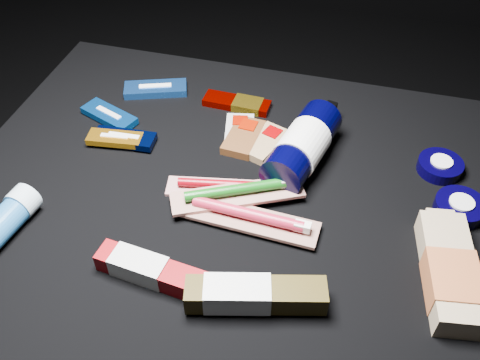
% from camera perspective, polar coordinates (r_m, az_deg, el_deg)
% --- Properties ---
extents(ground, '(3.00, 3.00, 0.00)m').
position_cam_1_polar(ground, '(1.26, -0.80, -13.82)').
color(ground, black).
rests_on(ground, ground).
extents(cloth_table, '(0.98, 0.78, 0.40)m').
position_cam_1_polar(cloth_table, '(1.10, -0.90, -8.39)').
color(cloth_table, black).
rests_on(cloth_table, ground).
extents(luna_bar_0, '(0.14, 0.09, 0.02)m').
position_cam_1_polar(luna_bar_0, '(1.18, -8.99, 9.58)').
color(luna_bar_0, '#1A4DA0').
rests_on(luna_bar_0, cloth_table).
extents(luna_bar_1, '(0.13, 0.08, 0.02)m').
position_cam_1_polar(luna_bar_1, '(1.12, -13.78, 6.70)').
color(luna_bar_1, '#0C4EA7').
rests_on(luna_bar_1, cloth_table).
extents(luna_bar_2, '(0.12, 0.05, 0.02)m').
position_cam_1_polar(luna_bar_2, '(1.05, -12.25, 4.36)').
color(luna_bar_2, '#020A31').
rests_on(luna_bar_2, cloth_table).
extents(luna_bar_3, '(0.11, 0.05, 0.01)m').
position_cam_1_polar(luna_bar_3, '(1.05, -13.19, 4.33)').
color(luna_bar_3, '#C37D12').
rests_on(luna_bar_3, cloth_table).
extents(clif_bar_0, '(0.07, 0.11, 0.02)m').
position_cam_1_polar(clif_bar_0, '(1.04, 0.47, 4.73)').
color(clif_bar_0, '#563117').
rests_on(clif_bar_0, cloth_table).
extents(clif_bar_1, '(0.07, 0.11, 0.02)m').
position_cam_1_polar(clif_bar_1, '(1.05, -0.05, 5.25)').
color(clif_bar_1, '#ADADA6').
rests_on(clif_bar_1, cloth_table).
extents(clif_bar_2, '(0.09, 0.11, 0.02)m').
position_cam_1_polar(clif_bar_2, '(1.03, 2.80, 4.10)').
color(clif_bar_2, '#9B7950').
rests_on(clif_bar_2, cloth_table).
extents(power_bar, '(0.14, 0.05, 0.02)m').
position_cam_1_polar(power_bar, '(1.12, 0.04, 8.14)').
color(power_bar, '#6E0300').
rests_on(power_bar, cloth_table).
extents(lotion_bottle, '(0.12, 0.25, 0.08)m').
position_cam_1_polar(lotion_bottle, '(0.97, 6.69, 3.61)').
color(lotion_bottle, black).
rests_on(lotion_bottle, cloth_table).
extents(cream_tin_upper, '(0.08, 0.08, 0.03)m').
position_cam_1_polar(cream_tin_upper, '(1.04, 20.56, 1.40)').
color(cream_tin_upper, black).
rests_on(cream_tin_upper, cloth_table).
extents(cream_tin_lower, '(0.08, 0.08, 0.03)m').
position_cam_1_polar(cream_tin_lower, '(0.97, 22.40, -2.70)').
color(cream_tin_lower, black).
rests_on(cream_tin_lower, cloth_table).
extents(bodywash_bottle, '(0.10, 0.22, 0.04)m').
position_cam_1_polar(bodywash_bottle, '(0.86, 21.49, -9.22)').
color(bodywash_bottle, tan).
rests_on(bodywash_bottle, cloth_table).
extents(deodorant_stick, '(0.07, 0.13, 0.05)m').
position_cam_1_polar(deodorant_stick, '(0.94, -23.68, -3.93)').
color(deodorant_stick, '#1E5A95').
rests_on(deodorant_stick, cloth_table).
extents(toothbrush_pack_0, '(0.20, 0.08, 0.02)m').
position_cam_1_polar(toothbrush_pack_0, '(0.94, -1.76, -0.71)').
color(toothbrush_pack_0, silver).
rests_on(toothbrush_pack_0, cloth_table).
extents(toothbrush_pack_1, '(0.24, 0.07, 0.03)m').
position_cam_1_polar(toothbrush_pack_1, '(0.88, 1.03, -3.98)').
color(toothbrush_pack_1, '#ADA7A2').
rests_on(toothbrush_pack_1, cloth_table).
extents(toothbrush_pack_2, '(0.23, 0.15, 0.03)m').
position_cam_1_polar(toothbrush_pack_2, '(0.91, -0.08, -1.30)').
color(toothbrush_pack_2, beige).
rests_on(toothbrush_pack_2, cloth_table).
extents(toothpaste_carton_red, '(0.18, 0.06, 0.03)m').
position_cam_1_polar(toothpaste_carton_red, '(0.82, -9.77, -9.42)').
color(toothpaste_carton_red, maroon).
rests_on(toothpaste_carton_red, cloth_table).
extents(toothpaste_carton_green, '(0.21, 0.09, 0.04)m').
position_cam_1_polar(toothpaste_carton_green, '(0.78, 1.00, -12.11)').
color(toothpaste_carton_green, '#372C0B').
rests_on(toothpaste_carton_green, cloth_table).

